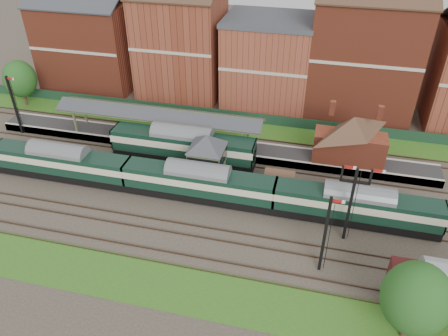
% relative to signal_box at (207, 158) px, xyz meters
% --- Properties ---
extents(ground, '(160.00, 160.00, 0.00)m').
position_rel_signal_box_xyz_m(ground, '(3.00, -3.25, -3.19)').
color(ground, '#473D33').
rests_on(ground, ground).
extents(grass_back, '(90.00, 4.50, 0.06)m').
position_rel_signal_box_xyz_m(grass_back, '(3.00, 12.75, -3.16)').
color(grass_back, '#2D6619').
rests_on(grass_back, ground).
extents(grass_front, '(90.00, 5.00, 0.06)m').
position_rel_signal_box_xyz_m(grass_front, '(3.00, -15.25, -3.16)').
color(grass_front, '#2D6619').
rests_on(grass_front, ground).
extents(fence, '(90.00, 0.12, 1.50)m').
position_rel_signal_box_xyz_m(fence, '(3.00, 14.75, -2.44)').
color(fence, '#193823').
rests_on(fence, ground).
extents(platform, '(55.00, 3.40, 1.00)m').
position_rel_signal_box_xyz_m(platform, '(-2.00, 6.50, -2.69)').
color(platform, '#2D2D2D').
rests_on(platform, ground).
extents(signal_box, '(5.40, 5.40, 6.00)m').
position_rel_signal_box_xyz_m(signal_box, '(0.00, 0.00, 0.00)').
color(signal_box, '#546649').
rests_on(signal_box, ground).
extents(brick_hut, '(3.20, 2.64, 2.94)m').
position_rel_signal_box_xyz_m(brick_hut, '(8.00, 0.00, -2.00)').
color(brick_hut, brown).
rests_on(brick_hut, ground).
extents(station_building, '(8.10, 8.10, 5.90)m').
position_rel_signal_box_xyz_m(station_building, '(15.00, 6.50, 0.76)').
color(station_building, '#993E27').
rests_on(station_building, platform).
extents(canopy, '(26.00, 3.89, 4.08)m').
position_rel_signal_box_xyz_m(canopy, '(-8.00, 6.50, 1.39)').
color(canopy, '#4B5635').
rests_on(canopy, platform).
extents(semaphore_bracket, '(3.60, 0.25, 8.18)m').
position_rel_signal_box_xyz_m(semaphore_bracket, '(15.04, -5.75, 1.44)').
color(semaphore_bracket, black).
rests_on(semaphore_bracket, ground).
extents(semaphore_platform_end, '(1.23, 0.25, 8.00)m').
position_rel_signal_box_xyz_m(semaphore_platform_end, '(-26.98, 4.75, 0.96)').
color(semaphore_platform_end, black).
rests_on(semaphore_platform_end, ground).
extents(semaphore_siding, '(1.23, 0.25, 8.00)m').
position_rel_signal_box_xyz_m(semaphore_siding, '(13.02, -10.25, 0.96)').
color(semaphore_siding, black).
rests_on(semaphore_siding, ground).
extents(town_backdrop, '(69.00, 10.00, 16.00)m').
position_rel_signal_box_xyz_m(town_backdrop, '(2.82, 21.75, 3.81)').
color(town_backdrop, '#993E27').
rests_on(town_backdrop, ground).
extents(dmu_train, '(47.90, 2.52, 3.68)m').
position_rel_signal_box_xyz_m(dmu_train, '(-0.05, -3.25, -1.02)').
color(dmu_train, black).
rests_on(dmu_train, ground).
extents(platform_railcar, '(17.15, 2.71, 3.95)m').
position_rel_signal_box_xyz_m(platform_railcar, '(-3.90, 3.25, -0.87)').
color(platform_railcar, black).
rests_on(platform_railcar, ground).
extents(goods_van_a, '(6.25, 2.71, 3.79)m').
position_rel_signal_box_xyz_m(goods_van_a, '(21.44, -12.25, -1.04)').
color(goods_van_a, black).
rests_on(goods_van_a, ground).
extents(tree_far, '(4.87, 4.87, 7.11)m').
position_rel_signal_box_xyz_m(tree_far, '(19.51, -15.55, 1.10)').
color(tree_far, '#382619').
rests_on(tree_far, ground).
extents(tree_back, '(4.67, 4.67, 6.82)m').
position_rel_signal_box_xyz_m(tree_back, '(-31.44, 12.25, 0.93)').
color(tree_back, '#382619').
rests_on(tree_back, ground).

